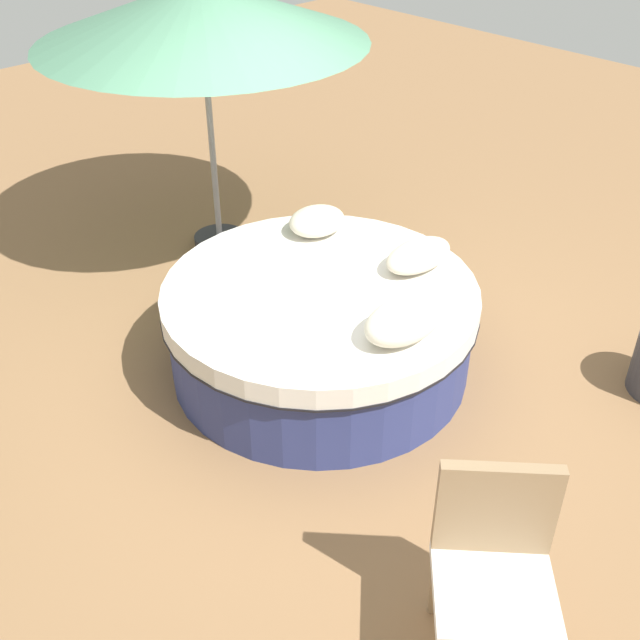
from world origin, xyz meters
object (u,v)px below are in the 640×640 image
throw_pillow_2 (317,221)px  patio_umbrella (201,13)px  patio_chair (495,557)px  throw_pillow_0 (404,320)px  throw_pillow_1 (418,255)px  round_bed (320,327)px

throw_pillow_2 → patio_umbrella: bearing=87.4°
throw_pillow_2 → patio_umbrella: size_ratio=0.17×
patio_chair → throw_pillow_0: bearing=-76.5°
throw_pillow_1 → throw_pillow_0: bearing=-146.0°
round_bed → patio_umbrella: bearing=73.1°
throw_pillow_2 → round_bed: bearing=-132.0°
patio_chair → patio_umbrella: size_ratio=0.39×
patio_chair → throw_pillow_2: bearing=-70.9°
throw_pillow_0 → throw_pillow_1: (0.67, 0.45, -0.02)m
throw_pillow_1 → throw_pillow_2: size_ratio=1.26×
throw_pillow_2 → patio_umbrella: (0.06, 1.29, 1.20)m
round_bed → throw_pillow_2: bearing=48.0°
throw_pillow_0 → throw_pillow_2: (0.51, 1.27, -0.02)m
round_bed → patio_umbrella: 2.50m
throw_pillow_2 → patio_umbrella: 1.76m
round_bed → throw_pillow_2: size_ratio=4.79×
patio_umbrella → throw_pillow_0: bearing=-102.6°
patio_umbrella → round_bed: bearing=-106.9°
throw_pillow_1 → patio_umbrella: (-0.10, 2.10, 1.20)m
throw_pillow_1 → round_bed: bearing=158.6°
round_bed → throw_pillow_1: bearing=-21.4°
throw_pillow_1 → patio_chair: 2.32m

